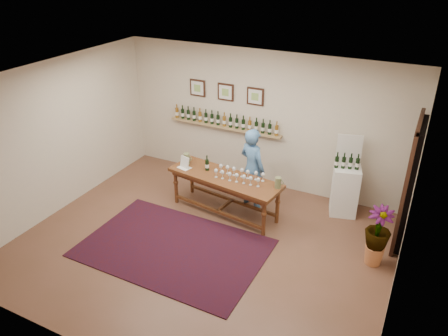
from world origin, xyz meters
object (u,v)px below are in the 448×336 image
at_px(potted_plant, 377,236).
at_px(person, 252,168).
at_px(display_pedestal, 345,190).
at_px(tasting_table, 225,182).

distance_m(potted_plant, person, 2.56).
height_order(potted_plant, person, person).
bearing_deg(potted_plant, person, 162.75).
bearing_deg(display_pedestal, tasting_table, -153.61).
height_order(tasting_table, potted_plant, potted_plant).
xyz_separation_m(tasting_table, display_pedestal, (1.99, 0.99, -0.18)).
distance_m(tasting_table, potted_plant, 2.79).
distance_m(tasting_table, display_pedestal, 2.23).
bearing_deg(tasting_table, potted_plant, 2.09).
distance_m(tasting_table, person, 0.60).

